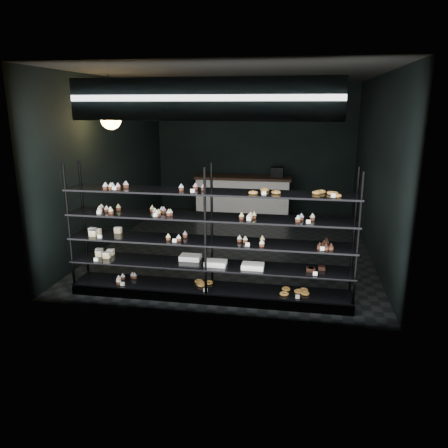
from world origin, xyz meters
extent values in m
cube|color=black|center=(0.00, 0.00, 0.01)|extent=(5.00, 6.00, 0.01)
cube|color=black|center=(0.00, 0.00, 3.20)|extent=(5.00, 6.00, 0.01)
cube|color=black|center=(0.00, 3.00, 1.60)|extent=(5.00, 0.01, 3.20)
cube|color=black|center=(0.00, -3.00, 1.60)|extent=(5.00, 0.01, 3.20)
cube|color=black|center=(-2.50, 0.00, 1.60)|extent=(0.01, 6.00, 3.20)
cube|color=black|center=(2.50, 0.00, 1.60)|extent=(0.01, 6.00, 3.20)
cube|color=black|center=(-0.04, -2.45, 0.06)|extent=(4.00, 0.50, 0.12)
cylinder|color=black|center=(-2.01, -2.67, 0.99)|extent=(0.04, 0.04, 1.85)
cylinder|color=black|center=(-2.01, -2.23, 0.99)|extent=(0.04, 0.04, 1.85)
cylinder|color=black|center=(-0.04, -2.67, 0.99)|extent=(0.04, 0.04, 1.85)
cylinder|color=black|center=(-0.04, -2.23, 0.99)|extent=(0.04, 0.04, 1.85)
cylinder|color=black|center=(1.93, -2.67, 0.99)|extent=(0.04, 0.04, 1.85)
cylinder|color=black|center=(1.93, -2.23, 0.99)|extent=(0.04, 0.04, 1.85)
cube|color=black|center=(-0.04, -2.45, 0.15)|extent=(4.00, 0.50, 0.03)
cube|color=black|center=(-0.04, -2.45, 0.50)|extent=(4.00, 0.50, 0.02)
cube|color=black|center=(-0.04, -2.45, 0.85)|extent=(4.00, 0.50, 0.02)
cube|color=black|center=(-0.04, -2.45, 1.20)|extent=(4.00, 0.50, 0.02)
cube|color=black|center=(-0.04, -2.45, 1.55)|extent=(4.00, 0.50, 0.02)
cube|color=white|center=(-1.32, -2.63, 1.59)|extent=(0.06, 0.04, 0.06)
cube|color=white|center=(-0.25, -2.63, 1.59)|extent=(0.06, 0.04, 0.06)
cube|color=white|center=(0.77, -2.63, 1.59)|extent=(0.05, 0.04, 0.06)
cube|color=white|center=(1.58, -2.63, 1.59)|extent=(0.06, 0.04, 0.06)
cube|color=white|center=(-1.58, -2.63, 1.24)|extent=(0.06, 0.04, 0.06)
cube|color=white|center=(-0.73, -2.63, 1.24)|extent=(0.05, 0.04, 0.06)
cube|color=white|center=(0.50, -2.63, 1.24)|extent=(0.05, 0.04, 0.06)
cube|color=white|center=(1.28, -2.63, 1.24)|extent=(0.06, 0.04, 0.06)
cube|color=white|center=(-1.62, -2.63, 0.89)|extent=(0.06, 0.04, 0.06)
cube|color=white|center=(-0.45, -2.63, 0.89)|extent=(0.06, 0.04, 0.06)
cube|color=white|center=(0.54, -2.63, 0.89)|extent=(0.05, 0.04, 0.06)
cube|color=white|center=(1.51, -2.63, 0.89)|extent=(0.06, 0.04, 0.06)
cube|color=white|center=(-1.64, -2.63, 0.54)|extent=(0.06, 0.04, 0.06)
cube|color=white|center=(1.40, -2.63, 0.54)|extent=(0.06, 0.04, 0.06)
cube|color=white|center=(-1.30, -2.63, 0.19)|extent=(0.06, 0.04, 0.06)
cube|color=white|center=(-0.03, -2.63, 0.19)|extent=(0.05, 0.04, 0.06)
cube|color=white|center=(1.21, -2.63, 0.19)|extent=(0.06, 0.04, 0.06)
cube|color=#100D42|center=(0.00, -2.92, 2.75)|extent=(3.20, 0.04, 0.45)
cube|color=white|center=(0.00, -2.94, 2.75)|extent=(3.30, 0.02, 0.50)
cylinder|color=black|center=(-2.00, -1.05, 2.90)|extent=(0.01, 0.01, 0.56)
sphere|color=#F9B257|center=(-2.00, -1.05, 2.45)|extent=(0.34, 0.34, 0.34)
cube|color=silver|center=(-0.21, 2.50, 0.46)|extent=(2.28, 0.60, 0.92)
cube|color=black|center=(-0.21, 2.50, 0.95)|extent=(2.37, 0.65, 0.06)
cube|color=black|center=(0.62, 2.50, 1.10)|extent=(0.30, 0.30, 0.25)
camera|label=1|loc=(1.19, -8.12, 2.68)|focal=35.00mm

